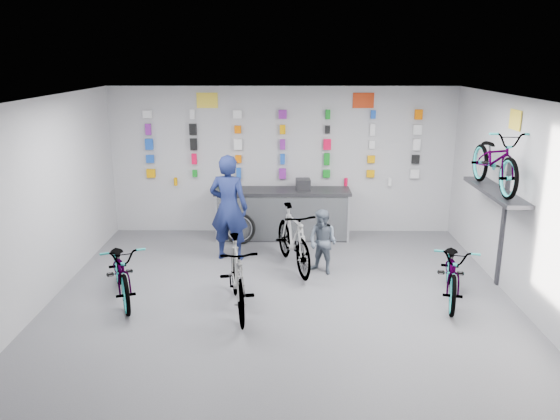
{
  "coord_description": "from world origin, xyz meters",
  "views": [
    {
      "loc": [
        0.04,
        -7.01,
        3.56
      ],
      "look_at": [
        -0.03,
        1.4,
        1.19
      ],
      "focal_mm": 35.0,
      "sensor_mm": 36.0,
      "label": 1
    }
  ],
  "objects_px": {
    "bike_right": "(453,270)",
    "customer": "(323,242)",
    "clerk": "(229,208)",
    "bike_left": "(122,269)",
    "bike_service": "(293,238)",
    "bike_center": "(237,276)",
    "counter": "(282,215)"
  },
  "relations": [
    {
      "from": "bike_right",
      "to": "bike_service",
      "type": "distance_m",
      "value": 2.69
    },
    {
      "from": "bike_right",
      "to": "clerk",
      "type": "height_order",
      "value": "clerk"
    },
    {
      "from": "clerk",
      "to": "bike_service",
      "type": "bearing_deg",
      "value": 169.99
    },
    {
      "from": "bike_right",
      "to": "bike_service",
      "type": "xyz_separation_m",
      "value": [
        -2.38,
        1.24,
        0.08
      ]
    },
    {
      "from": "bike_center",
      "to": "bike_service",
      "type": "height_order",
      "value": "bike_service"
    },
    {
      "from": "bike_center",
      "to": "customer",
      "type": "height_order",
      "value": "customer"
    },
    {
      "from": "bike_right",
      "to": "bike_left",
      "type": "bearing_deg",
      "value": -165.55
    },
    {
      "from": "clerk",
      "to": "counter",
      "type": "bearing_deg",
      "value": -117.06
    },
    {
      "from": "bike_right",
      "to": "customer",
      "type": "height_order",
      "value": "customer"
    },
    {
      "from": "counter",
      "to": "bike_right",
      "type": "height_order",
      "value": "counter"
    },
    {
      "from": "bike_center",
      "to": "bike_right",
      "type": "distance_m",
      "value": 3.24
    },
    {
      "from": "counter",
      "to": "clerk",
      "type": "bearing_deg",
      "value": -128.92
    },
    {
      "from": "bike_service",
      "to": "customer",
      "type": "xyz_separation_m",
      "value": [
        0.49,
        -0.22,
        0.01
      ]
    },
    {
      "from": "bike_service",
      "to": "clerk",
      "type": "relative_size",
      "value": 0.95
    },
    {
      "from": "bike_center",
      "to": "customer",
      "type": "xyz_separation_m",
      "value": [
        1.32,
        1.43,
        0.02
      ]
    },
    {
      "from": "bike_center",
      "to": "bike_right",
      "type": "height_order",
      "value": "bike_center"
    },
    {
      "from": "bike_service",
      "to": "customer",
      "type": "height_order",
      "value": "customer"
    },
    {
      "from": "bike_left",
      "to": "customer",
      "type": "height_order",
      "value": "customer"
    },
    {
      "from": "clerk",
      "to": "customer",
      "type": "distance_m",
      "value": 1.82
    },
    {
      "from": "clerk",
      "to": "customer",
      "type": "xyz_separation_m",
      "value": [
        1.64,
        -0.69,
        -0.41
      ]
    },
    {
      "from": "bike_left",
      "to": "bike_service",
      "type": "distance_m",
      "value": 2.9
    },
    {
      "from": "bike_center",
      "to": "bike_service",
      "type": "xyz_separation_m",
      "value": [
        0.83,
        1.66,
        0.01
      ]
    },
    {
      "from": "bike_service",
      "to": "customer",
      "type": "distance_m",
      "value": 0.54
    },
    {
      "from": "bike_service",
      "to": "bike_left",
      "type": "bearing_deg",
      "value": -170.31
    },
    {
      "from": "bike_service",
      "to": "clerk",
      "type": "distance_m",
      "value": 1.3
    },
    {
      "from": "counter",
      "to": "customer",
      "type": "relative_size",
      "value": 2.44
    },
    {
      "from": "bike_center",
      "to": "customer",
      "type": "bearing_deg",
      "value": 37.54
    },
    {
      "from": "counter",
      "to": "bike_left",
      "type": "bearing_deg",
      "value": -129.59
    },
    {
      "from": "bike_left",
      "to": "bike_service",
      "type": "xyz_separation_m",
      "value": [
        2.61,
        1.27,
        0.07
      ]
    },
    {
      "from": "bike_center",
      "to": "bike_service",
      "type": "bearing_deg",
      "value": 53.66
    },
    {
      "from": "clerk",
      "to": "customer",
      "type": "bearing_deg",
      "value": 169.18
    },
    {
      "from": "bike_center",
      "to": "clerk",
      "type": "relative_size",
      "value": 0.93
    }
  ]
}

